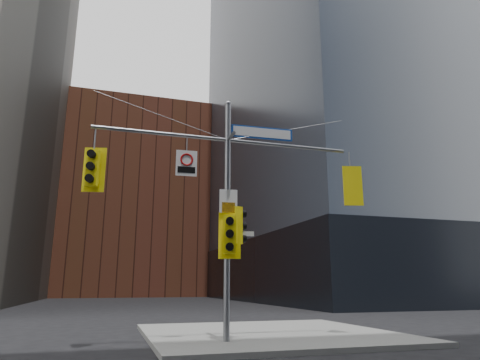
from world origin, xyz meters
TOP-DOWN VIEW (x-y plane):
  - ground at (0.00, 0.00)m, footprint 160.00×160.00m
  - sidewalk_corner at (2.00, 4.00)m, footprint 8.00×8.00m
  - podium_ne at (28.00, 32.00)m, footprint 36.40×36.40m
  - brick_midrise at (0.00, 58.00)m, footprint 26.00×20.00m
  - signal_assembly at (0.00, 1.99)m, footprint 8.00×0.80m
  - traffic_light_west_arm at (-3.86, 2.01)m, footprint 0.60×0.56m
  - traffic_light_east_arm at (4.22, 1.99)m, footprint 0.62×0.57m
  - traffic_light_pole_side at (0.33, 2.01)m, footprint 0.46×0.39m
  - traffic_light_pole_front at (0.00, 1.73)m, footprint 0.63×0.59m
  - street_sign_blade at (1.13, 2.00)m, footprint 2.01×0.14m
  - regulatory_sign_arm at (-1.26, 1.97)m, footprint 0.62×0.09m
  - regulatory_sign_pole at (0.00, 1.88)m, footprint 0.53×0.09m
  - street_blade_ew at (0.45, 2.00)m, footprint 0.72×0.12m
  - street_blade_ns at (0.00, 2.45)m, footprint 0.07×0.74m

SIDE VIEW (x-z plane):
  - ground at x=0.00m, z-range 0.00..0.00m
  - sidewalk_corner at x=2.00m, z-range 0.00..0.15m
  - street_blade_ns at x=0.00m, z-range 2.67..2.82m
  - podium_ne at x=28.00m, z-range 0.00..6.00m
  - traffic_light_pole_front at x=0.00m, z-range 2.39..3.73m
  - street_blade_ew at x=0.45m, z-range 3.06..3.21m
  - traffic_light_pole_side at x=0.33m, z-range 2.81..3.91m
  - regulatory_sign_pole at x=0.00m, z-range 3.69..4.39m
  - signal_assembly at x=0.00m, z-range 0.77..8.07m
  - traffic_light_west_arm at x=-3.86m, z-range 4.16..5.44m
  - traffic_light_east_arm at x=4.22m, z-range 4.14..5.46m
  - regulatory_sign_arm at x=-1.26m, z-range 4.79..5.56m
  - street_sign_blade at x=1.13m, z-range 6.15..6.55m
  - brick_midrise at x=0.00m, z-range 0.00..28.00m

